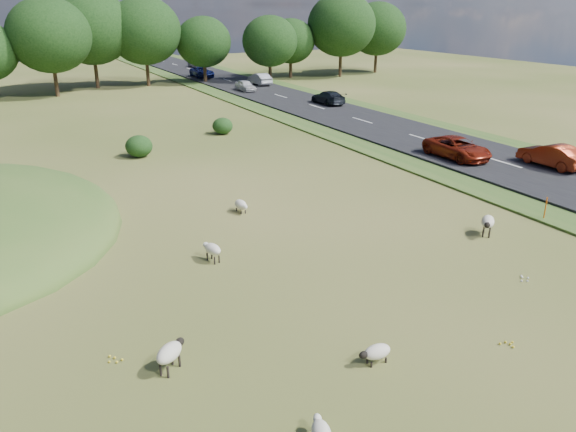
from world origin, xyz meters
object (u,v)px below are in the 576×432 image
at_px(sheep_0, 170,352).
at_px(sheep_2, 376,352).
at_px(car_1, 552,155).
at_px(car_7, 245,85).
at_px(car_2, 202,72).
at_px(sheep_4, 241,205).
at_px(car_0, 328,97).
at_px(car_3, 260,79).
at_px(car_4, 457,148).
at_px(marker_post, 545,209).
at_px(sheep_5, 212,249).
at_px(car_5, 197,63).
at_px(sheep_3, 488,222).

xyz_separation_m(sheep_0, sheep_2, (5.43, -2.47, -0.22)).
bearing_deg(car_1, car_7, -84.52).
xyz_separation_m(sheep_2, car_2, (18.30, 66.50, 0.56)).
bearing_deg(sheep_4, car_0, 138.31).
bearing_deg(sheep_4, car_7, 153.68).
xyz_separation_m(car_3, car_4, (-3.80, -39.31, -0.04)).
relative_size(marker_post, sheep_2, 1.13).
bearing_deg(car_0, car_4, 80.48).
height_order(sheep_5, car_0, car_0).
distance_m(car_2, car_3, 11.80).
distance_m(sheep_0, car_1, 29.02).
bearing_deg(car_5, sheep_0, 70.37).
distance_m(sheep_2, sheep_5, 9.02).
relative_size(sheep_5, car_4, 0.23).
distance_m(sheep_4, car_0, 32.39).
height_order(marker_post, car_0, car_0).
bearing_deg(sheep_3, car_3, -144.24).
distance_m(car_1, car_7, 39.80).
height_order(sheep_3, car_0, car_0).
height_order(sheep_2, car_3, car_3).
distance_m(marker_post, car_3, 50.24).
xyz_separation_m(sheep_2, car_5, (22.10, 79.65, 0.58)).
xyz_separation_m(sheep_4, car_4, (16.74, 2.39, 0.53)).
height_order(sheep_0, sheep_5, sheep_0).
xyz_separation_m(sheep_2, car_7, (18.30, 51.26, 0.49)).
distance_m(sheep_0, sheep_2, 5.97).
bearing_deg(sheep_4, car_1, 82.14).
relative_size(marker_post, car_3, 0.27).
height_order(sheep_3, car_1, car_1).
relative_size(car_2, car_7, 1.36).
xyz_separation_m(sheep_4, car_3, (20.54, 41.70, 0.57)).
distance_m(car_3, car_4, 39.49).
distance_m(sheep_3, car_5, 74.94).
height_order(sheep_0, car_1, car_1).
bearing_deg(car_5, sheep_3, 80.94).
distance_m(marker_post, car_1, 9.87).
bearing_deg(car_7, sheep_2, -109.65).
xyz_separation_m(sheep_0, car_1, (27.53, 9.17, 0.36)).
bearing_deg(car_2, sheep_2, -105.38).
xyz_separation_m(sheep_0, car_4, (23.73, 13.55, 0.33)).
xyz_separation_m(sheep_4, sheep_5, (-3.33, -4.79, 0.14)).
xyz_separation_m(car_3, car_7, (-3.80, -4.07, -0.10)).
height_order(car_2, car_7, car_2).
bearing_deg(sheep_5, sheep_0, 135.80).
distance_m(marker_post, car_7, 45.73).
height_order(car_3, car_5, car_3).
distance_m(marker_post, car_5, 74.36).
relative_size(car_4, car_7, 1.35).
xyz_separation_m(sheep_4, car_0, (20.54, 25.04, 0.51)).
bearing_deg(sheep_2, sheep_5, -77.10).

